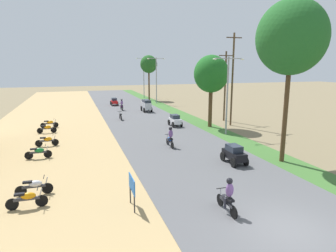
{
  "coord_description": "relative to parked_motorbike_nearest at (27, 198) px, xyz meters",
  "views": [
    {
      "loc": [
        -7.76,
        -8.73,
        6.49
      ],
      "look_at": [
        -0.45,
        14.25,
        1.52
      ],
      "focal_mm": 31.49,
      "sensor_mm": 36.0,
      "label": 1
    }
  ],
  "objects": [
    {
      "name": "car_hatchback_black",
      "position": [
        12.23,
        2.73,
        0.19
      ],
      "size": [
        1.04,
        2.0,
        1.23
      ],
      "color": "black",
      "rests_on": "road_strip"
    },
    {
      "name": "parked_motorbike_fifth",
      "position": [
        -0.38,
        16.21,
        0.0
      ],
      "size": [
        1.8,
        0.54,
        0.94
      ],
      "color": "black",
      "rests_on": "dirt_shoulder"
    },
    {
      "name": "parked_motorbike_fourth",
      "position": [
        0.01,
        11.13,
        0.0
      ],
      "size": [
        1.8,
        0.54,
        0.94
      ],
      "color": "black",
      "rests_on": "dirt_shoulder"
    },
    {
      "name": "motorbike_ahead_fourth",
      "position": [
        8.82,
        28.81,
        0.3
      ],
      "size": [
        0.54,
        1.8,
        1.66
      ],
      "color": "black",
      "rests_on": "road_strip"
    },
    {
      "name": "streetlamp_near",
      "position": [
        15.9,
        10.58,
        3.7
      ],
      "size": [
        3.16,
        0.2,
        7.22
      ],
      "color": "gray",
      "rests_on": "median_strip"
    },
    {
      "name": "streetlamp_mid",
      "position": [
        15.9,
        35.35,
        3.98
      ],
      "size": [
        3.16,
        0.2,
        7.76
      ],
      "color": "gray",
      "rests_on": "median_strip"
    },
    {
      "name": "ground_plane",
      "position": [
        10.1,
        -5.11,
        -0.55
      ],
      "size": [
        180.0,
        180.0,
        0.0
      ],
      "primitive_type": "plane",
      "color": "#7A6B4C"
    },
    {
      "name": "parked_motorbike_nearest",
      "position": [
        0.0,
        0.0,
        0.0
      ],
      "size": [
        1.8,
        0.54,
        0.94
      ],
      "color": "black",
      "rests_on": "dirt_shoulder"
    },
    {
      "name": "utility_pole_far",
      "position": [
        19.27,
        17.25,
        3.69
      ],
      "size": [
        1.8,
        0.2,
        8.11
      ],
      "color": "brown",
      "rests_on": "ground"
    },
    {
      "name": "motorbike_foreground_rider",
      "position": [
        8.5,
        -3.16,
        0.3
      ],
      "size": [
        0.54,
        1.8,
        1.66
      ],
      "color": "black",
      "rests_on": "road_strip"
    },
    {
      "name": "utility_pole_near",
      "position": [
        18.63,
        14.52,
        4.56
      ],
      "size": [
        1.8,
        0.2,
        9.85
      ],
      "color": "brown",
      "rests_on": "ground"
    },
    {
      "name": "streetlamp_far",
      "position": [
        15.9,
        44.82,
        4.1
      ],
      "size": [
        3.16,
        0.2,
        7.99
      ],
      "color": "gray",
      "rests_on": "median_strip"
    },
    {
      "name": "car_van_silver",
      "position": [
        11.97,
        26.54,
        0.47
      ],
      "size": [
        1.19,
        2.41,
        1.67
      ],
      "color": "#B7BCC1",
      "rests_on": "road_strip"
    },
    {
      "name": "median_tree_nearest",
      "position": [
        15.62,
        2.17,
        7.65
      ],
      "size": [
        4.42,
        4.42,
        10.55
      ],
      "color": "#4C351E",
      "rests_on": "median_strip"
    },
    {
      "name": "car_sedan_red",
      "position": [
        8.5,
        34.74,
        0.19
      ],
      "size": [
        1.1,
        2.26,
        1.19
      ],
      "color": "red",
      "rests_on": "road_strip"
    },
    {
      "name": "motorbike_ahead_second",
      "position": [
        9.42,
        7.85,
        0.3
      ],
      "size": [
        0.54,
        1.8,
        1.66
      ],
      "color": "black",
      "rests_on": "road_strip"
    },
    {
      "name": "median_tree_third",
      "position": [
        15.97,
        40.88,
        6.13
      ],
      "size": [
        3.17,
        3.17,
        8.33
      ],
      "color": "#4C351E",
      "rests_on": "median_strip"
    },
    {
      "name": "street_signboard",
      "position": [
        4.58,
        -1.4,
        0.55
      ],
      "size": [
        0.06,
        1.3,
        1.5
      ],
      "color": "#262628",
      "rests_on": "dirt_shoulder"
    },
    {
      "name": "parked_motorbike_third",
      "position": [
        -0.3,
        7.83,
        0.0
      ],
      "size": [
        1.8,
        0.54,
        0.94
      ],
      "color": "black",
      "rests_on": "dirt_shoulder"
    },
    {
      "name": "median_tree_second",
      "position": [
        15.98,
        14.25,
        5.04
      ],
      "size": [
        3.61,
        3.61,
        7.52
      ],
      "color": "#4C351E",
      "rests_on": "median_strip"
    },
    {
      "name": "road_strip",
      "position": [
        10.1,
        -5.11,
        -0.51
      ],
      "size": [
        9.0,
        140.0,
        0.08
      ],
      "primitive_type": "cube",
      "color": "#565659",
      "rests_on": "ground"
    },
    {
      "name": "parked_motorbike_sixth",
      "position": [
        -0.33,
        18.83,
        0.0
      ],
      "size": [
        1.8,
        0.54,
        0.94
      ],
      "color": "black",
      "rests_on": "dirt_shoulder"
    },
    {
      "name": "parked_motorbike_second",
      "position": [
        0.14,
        1.44,
        0.0
      ],
      "size": [
        1.8,
        0.54,
        0.94
      ],
      "color": "black",
      "rests_on": "dirt_shoulder"
    },
    {
      "name": "car_hatchback_white",
      "position": [
        12.51,
        15.64,
        0.19
      ],
      "size": [
        1.04,
        2.0,
        1.23
      ],
      "color": "silver",
      "rests_on": "road_strip"
    },
    {
      "name": "motorbike_ahead_third",
      "position": [
        7.48,
        21.16,
        0.02
      ],
      "size": [
        0.54,
        1.8,
        0.94
      ],
      "color": "black",
      "rests_on": "road_strip"
    }
  ]
}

